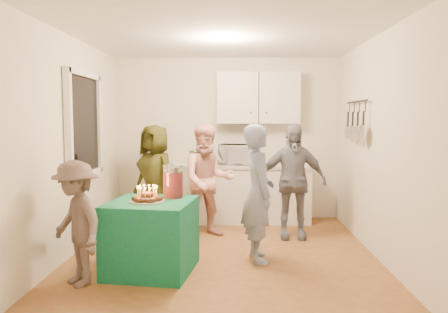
{
  "coord_description": "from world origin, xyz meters",
  "views": [
    {
      "loc": [
        0.16,
        -5.13,
        1.63
      ],
      "look_at": [
        0.0,
        0.35,
        1.15
      ],
      "focal_mm": 35.0,
      "sensor_mm": 36.0,
      "label": 1
    }
  ],
  "objects_px": {
    "woman_back_center": "(208,181)",
    "child_near_left": "(76,223)",
    "punch_jar": "(173,182)",
    "microwave": "(238,154)",
    "woman_back_left": "(155,177)",
    "counter": "(239,194)",
    "man_birthday": "(258,193)",
    "party_table": "(151,236)",
    "woman_back_right": "(292,181)"
  },
  "relations": [
    {
      "from": "microwave",
      "to": "woman_back_left",
      "type": "distance_m",
      "value": 1.35
    },
    {
      "from": "counter",
      "to": "punch_jar",
      "type": "relative_size",
      "value": 6.47
    },
    {
      "from": "man_birthday",
      "to": "woman_back_center",
      "type": "bearing_deg",
      "value": 22.06
    },
    {
      "from": "microwave",
      "to": "woman_back_center",
      "type": "relative_size",
      "value": 0.36
    },
    {
      "from": "microwave",
      "to": "woman_back_left",
      "type": "bearing_deg",
      "value": -145.83
    },
    {
      "from": "counter",
      "to": "microwave",
      "type": "relative_size",
      "value": 3.89
    },
    {
      "from": "woman_back_center",
      "to": "child_near_left",
      "type": "relative_size",
      "value": 1.26
    },
    {
      "from": "microwave",
      "to": "child_near_left",
      "type": "distance_m",
      "value": 3.17
    },
    {
      "from": "woman_back_center",
      "to": "woman_back_right",
      "type": "distance_m",
      "value": 1.15
    },
    {
      "from": "counter",
      "to": "woman_back_left",
      "type": "bearing_deg",
      "value": -158.15
    },
    {
      "from": "counter",
      "to": "woman_back_right",
      "type": "height_order",
      "value": "woman_back_right"
    },
    {
      "from": "woman_back_left",
      "to": "counter",
      "type": "bearing_deg",
      "value": 60.46
    },
    {
      "from": "man_birthday",
      "to": "woman_back_left",
      "type": "xyz_separation_m",
      "value": [
        -1.45,
        1.41,
        -0.01
      ]
    },
    {
      "from": "woman_back_center",
      "to": "woman_back_right",
      "type": "relative_size",
      "value": 0.99
    },
    {
      "from": "counter",
      "to": "punch_jar",
      "type": "distance_m",
      "value": 2.28
    },
    {
      "from": "party_table",
      "to": "punch_jar",
      "type": "bearing_deg",
      "value": 47.37
    },
    {
      "from": "child_near_left",
      "to": "woman_back_left",
      "type": "bearing_deg",
      "value": 126.31
    },
    {
      "from": "punch_jar",
      "to": "woman_back_left",
      "type": "bearing_deg",
      "value": 107.47
    },
    {
      "from": "punch_jar",
      "to": "woman_back_center",
      "type": "height_order",
      "value": "woman_back_center"
    },
    {
      "from": "punch_jar",
      "to": "man_birthday",
      "type": "relative_size",
      "value": 0.22
    },
    {
      "from": "party_table",
      "to": "woman_back_left",
      "type": "height_order",
      "value": "woman_back_left"
    },
    {
      "from": "counter",
      "to": "man_birthday",
      "type": "xyz_separation_m",
      "value": [
        0.21,
        -1.9,
        0.35
      ]
    },
    {
      "from": "man_birthday",
      "to": "party_table",
      "type": "bearing_deg",
      "value": 99.29
    },
    {
      "from": "counter",
      "to": "microwave",
      "type": "height_order",
      "value": "microwave"
    },
    {
      "from": "party_table",
      "to": "man_birthday",
      "type": "bearing_deg",
      "value": 20.0
    },
    {
      "from": "party_table",
      "to": "child_near_left",
      "type": "relative_size",
      "value": 0.69
    },
    {
      "from": "party_table",
      "to": "woman_back_left",
      "type": "bearing_deg",
      "value": 99.32
    },
    {
      "from": "microwave",
      "to": "woman_back_right",
      "type": "bearing_deg",
      "value": -40.19
    },
    {
      "from": "punch_jar",
      "to": "woman_back_center",
      "type": "distance_m",
      "value": 1.24
    },
    {
      "from": "counter",
      "to": "party_table",
      "type": "xyz_separation_m",
      "value": [
        -0.94,
        -2.32,
        -0.05
      ]
    },
    {
      "from": "party_table",
      "to": "punch_jar",
      "type": "xyz_separation_m",
      "value": [
        0.2,
        0.22,
        0.55
      ]
    },
    {
      "from": "counter",
      "to": "man_birthday",
      "type": "height_order",
      "value": "man_birthday"
    },
    {
      "from": "party_table",
      "to": "child_near_left",
      "type": "bearing_deg",
      "value": -149.54
    },
    {
      "from": "woman_back_center",
      "to": "microwave",
      "type": "bearing_deg",
      "value": 50.86
    },
    {
      "from": "woman_back_right",
      "to": "punch_jar",
      "type": "bearing_deg",
      "value": -140.54
    },
    {
      "from": "microwave",
      "to": "woman_back_left",
      "type": "height_order",
      "value": "woman_back_left"
    },
    {
      "from": "child_near_left",
      "to": "microwave",
      "type": "bearing_deg",
      "value": 105.28
    },
    {
      "from": "counter",
      "to": "child_near_left",
      "type": "height_order",
      "value": "child_near_left"
    },
    {
      "from": "party_table",
      "to": "woman_back_left",
      "type": "relative_size",
      "value": 0.55
    },
    {
      "from": "counter",
      "to": "woman_back_left",
      "type": "height_order",
      "value": "woman_back_left"
    },
    {
      "from": "man_birthday",
      "to": "woman_back_right",
      "type": "xyz_separation_m",
      "value": [
        0.51,
        0.96,
        -0.0
      ]
    },
    {
      "from": "child_near_left",
      "to": "party_table",
      "type": "bearing_deg",
      "value": 75.98
    },
    {
      "from": "microwave",
      "to": "man_birthday",
      "type": "distance_m",
      "value": 1.94
    },
    {
      "from": "counter",
      "to": "woman_back_left",
      "type": "relative_size",
      "value": 1.43
    },
    {
      "from": "microwave",
      "to": "woman_back_right",
      "type": "relative_size",
      "value": 0.36
    },
    {
      "from": "punch_jar",
      "to": "man_birthday",
      "type": "distance_m",
      "value": 0.97
    },
    {
      "from": "party_table",
      "to": "woman_back_right",
      "type": "bearing_deg",
      "value": 39.7
    },
    {
      "from": "man_birthday",
      "to": "child_near_left",
      "type": "bearing_deg",
      "value": 103.31
    },
    {
      "from": "punch_jar",
      "to": "man_birthday",
      "type": "bearing_deg",
      "value": 11.7
    },
    {
      "from": "microwave",
      "to": "woman_back_center",
      "type": "bearing_deg",
      "value": -102.6
    }
  ]
}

